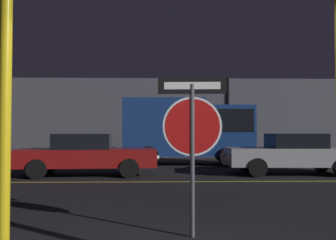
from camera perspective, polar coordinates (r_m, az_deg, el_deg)
name	(u,v)px	position (r m, az deg, el deg)	size (l,w,h in m)	color
road_center_stripe	(159,182)	(10.75, -1.31, -9.38)	(38.99, 0.12, 0.01)	gold
stop_sign	(192,125)	(5.08, 3.72, -0.73)	(0.93, 0.09, 2.15)	#4C4C51
yellow_pole_left	(5,123)	(3.75, -23.61, -0.38)	(0.11, 0.11, 2.99)	yellow
passing_car_2	(86,154)	(12.53, -12.36, -5.13)	(4.65, 2.13, 1.36)	maroon
passing_car_3	(292,154)	(13.29, 18.39, -4.87)	(4.46, 2.09, 1.36)	#9E9EA3
delivery_truck	(191,128)	(16.47, 3.46, -1.25)	(5.63, 2.72, 2.85)	navy
building_backdrop	(186,119)	(23.30, 2.69, 0.12)	(29.65, 4.77, 4.43)	#4C4C56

